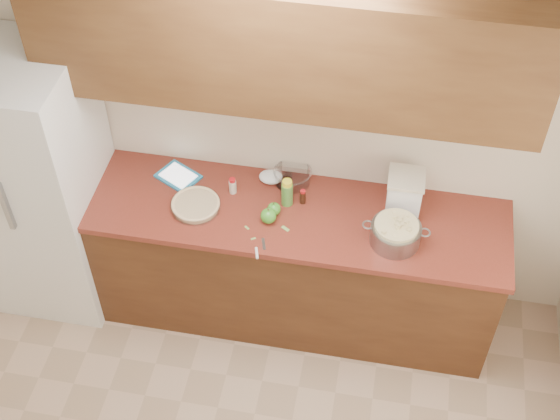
% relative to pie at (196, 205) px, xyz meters
% --- Properties ---
extents(room_shell, '(3.60, 3.60, 3.60)m').
position_rel_pie_xyz_m(room_shell, '(0.47, -1.41, 0.36)').
color(room_shell, tan).
rests_on(room_shell, ground).
extents(counter_run, '(2.64, 0.68, 0.92)m').
position_rel_pie_xyz_m(counter_run, '(0.47, 0.07, -0.48)').
color(counter_run, '#502D16').
rests_on(counter_run, ground).
extents(upper_cabinets, '(2.60, 0.34, 0.70)m').
position_rel_pie_xyz_m(upper_cabinets, '(0.47, 0.22, 1.01)').
color(upper_cabinets, brown).
rests_on(upper_cabinets, room_shell).
extents(fridge, '(0.70, 0.70, 1.80)m').
position_rel_pie_xyz_m(fridge, '(-0.97, 0.03, -0.04)').
color(fridge, white).
rests_on(fridge, ground).
extents(pie, '(0.29, 0.29, 0.05)m').
position_rel_pie_xyz_m(pie, '(0.00, 0.00, 0.00)').
color(pie, silver).
rests_on(pie, counter_run).
extents(colander, '(0.37, 0.28, 0.14)m').
position_rel_pie_xyz_m(colander, '(1.14, -0.05, 0.04)').
color(colander, gray).
rests_on(colander, counter_run).
extents(flour_canister, '(0.21, 0.21, 0.25)m').
position_rel_pie_xyz_m(flour_canister, '(1.17, 0.21, 0.10)').
color(flour_canister, white).
rests_on(flour_canister, counter_run).
extents(tablet, '(0.29, 0.27, 0.02)m').
position_rel_pie_xyz_m(tablet, '(-0.17, 0.22, -0.02)').
color(tablet, '#2789BC').
rests_on(tablet, counter_run).
extents(paring_knife, '(0.06, 0.16, 0.02)m').
position_rel_pie_xyz_m(paring_knife, '(0.42, -0.26, -0.02)').
color(paring_knife, gray).
rests_on(paring_knife, counter_run).
extents(lemon_bottle, '(0.07, 0.07, 0.18)m').
position_rel_pie_xyz_m(lemon_bottle, '(0.51, 0.13, 0.06)').
color(lemon_bottle, '#4C8C38').
rests_on(lemon_bottle, counter_run).
extents(cinnamon_shaker, '(0.04, 0.04, 0.11)m').
position_rel_pie_xyz_m(cinnamon_shaker, '(0.18, 0.16, 0.03)').
color(cinnamon_shaker, beige).
rests_on(cinnamon_shaker, counter_run).
extents(vanilla_bottle, '(0.03, 0.03, 0.10)m').
position_rel_pie_xyz_m(vanilla_bottle, '(0.60, 0.15, 0.02)').
color(vanilla_bottle, black).
rests_on(vanilla_bottle, counter_run).
extents(mixing_bowl, '(0.23, 0.23, 0.08)m').
position_rel_pie_xyz_m(mixing_bowl, '(0.51, 0.32, 0.02)').
color(mixing_bowl, silver).
rests_on(mixing_bowl, counter_run).
extents(paper_towel, '(0.15, 0.13, 0.06)m').
position_rel_pie_xyz_m(paper_towel, '(0.38, 0.30, 0.01)').
color(paper_towel, white).
rests_on(paper_towel, counter_run).
extents(apple_left, '(0.09, 0.09, 0.10)m').
position_rel_pie_xyz_m(apple_left, '(0.43, -0.03, 0.02)').
color(apple_left, '#3F9028').
rests_on(apple_left, counter_run).
extents(apple_center, '(0.08, 0.08, 0.09)m').
position_rel_pie_xyz_m(apple_center, '(0.45, 0.04, 0.02)').
color(apple_center, '#3F9028').
rests_on(apple_center, counter_run).
extents(peel_a, '(0.03, 0.03, 0.00)m').
position_rel_pie_xyz_m(peel_a, '(0.37, -0.17, -0.02)').
color(peel_a, '#88B256').
rests_on(peel_a, counter_run).
extents(peel_b, '(0.05, 0.04, 0.00)m').
position_rel_pie_xyz_m(peel_b, '(0.53, -0.07, -0.02)').
color(peel_b, '#88B256').
rests_on(peel_b, counter_run).
extents(peel_c, '(0.03, 0.03, 0.00)m').
position_rel_pie_xyz_m(peel_c, '(0.32, -0.10, -0.02)').
color(peel_c, '#88B256').
rests_on(peel_c, counter_run).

